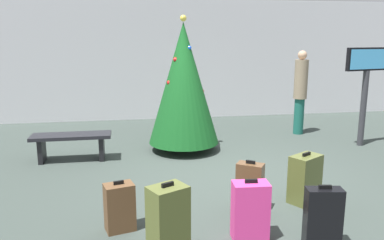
{
  "coord_description": "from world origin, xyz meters",
  "views": [
    {
      "loc": [
        -1.5,
        -5.51,
        2.13
      ],
      "look_at": [
        -0.54,
        0.19,
        0.9
      ],
      "focal_mm": 35.91,
      "sensor_mm": 36.0,
      "label": 1
    }
  ],
  "objects": [
    {
      "name": "traveller_0",
      "position": [
        2.31,
        2.49,
        1.01
      ],
      "size": [
        0.39,
        0.39,
        1.88
      ],
      "color": "#19594C",
      "rests_on": "ground_plane"
    },
    {
      "name": "back_wall",
      "position": [
        0.0,
        4.8,
        1.57
      ],
      "size": [
        16.0,
        0.2,
        3.14
      ],
      "primitive_type": "cube",
      "color": "silver",
      "rests_on": "ground_plane"
    },
    {
      "name": "suitcase_2",
      "position": [
        -0.03,
        -1.16,
        0.31
      ],
      "size": [
        0.37,
        0.33,
        0.65
      ],
      "color": "brown",
      "rests_on": "ground_plane"
    },
    {
      "name": "suitcase_1",
      "position": [
        -1.17,
        -2.15,
        0.39
      ],
      "size": [
        0.43,
        0.39,
        0.81
      ],
      "color": "#59602D",
      "rests_on": "ground_plane"
    },
    {
      "name": "suitcase_4",
      "position": [
        -1.64,
        -1.42,
        0.27
      ],
      "size": [
        0.37,
        0.3,
        0.59
      ],
      "color": "brown",
      "rests_on": "ground_plane"
    },
    {
      "name": "flight_info_kiosk",
      "position": [
        3.13,
        1.36,
        1.39
      ],
      "size": [
        1.0,
        0.29,
        1.96
      ],
      "color": "#333338",
      "rests_on": "ground_plane"
    },
    {
      "name": "holiday_tree",
      "position": [
        -0.46,
        1.62,
        1.3
      ],
      "size": [
        1.34,
        1.34,
        2.55
      ],
      "color": "#4C3319",
      "rests_on": "ground_plane"
    },
    {
      "name": "suitcase_3",
      "position": [
        0.43,
        -2.15,
        0.32
      ],
      "size": [
        0.39,
        0.24,
        0.68
      ],
      "color": "black",
      "rests_on": "ground_plane"
    },
    {
      "name": "waiting_bench",
      "position": [
        -2.51,
        1.3,
        0.36
      ],
      "size": [
        1.37,
        0.44,
        0.48
      ],
      "color": "black",
      "rests_on": "ground_plane"
    },
    {
      "name": "suitcase_0",
      "position": [
        -0.26,
        -1.86,
        0.32
      ],
      "size": [
        0.4,
        0.26,
        0.68
      ],
      "color": "#E5388C",
      "rests_on": "ground_plane"
    },
    {
      "name": "ground_plane",
      "position": [
        0.0,
        0.0,
        0.0
      ],
      "size": [
        16.0,
        16.0,
        0.0
      ],
      "primitive_type": "plane",
      "color": "#38423D"
    },
    {
      "name": "suitcase_5",
      "position": [
        0.76,
        -1.04,
        0.32
      ],
      "size": [
        0.5,
        0.44,
        0.68
      ],
      "color": "#59602D",
      "rests_on": "ground_plane"
    }
  ]
}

